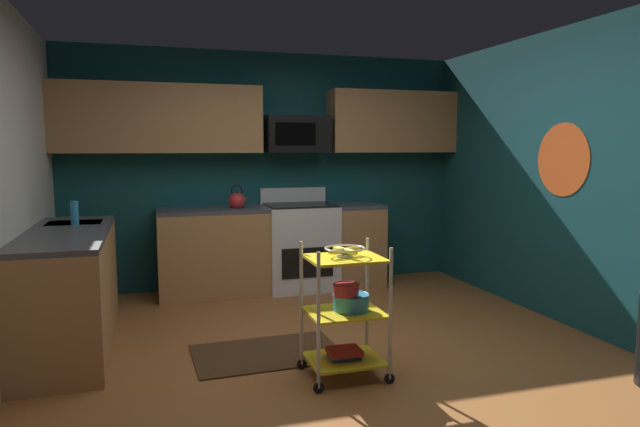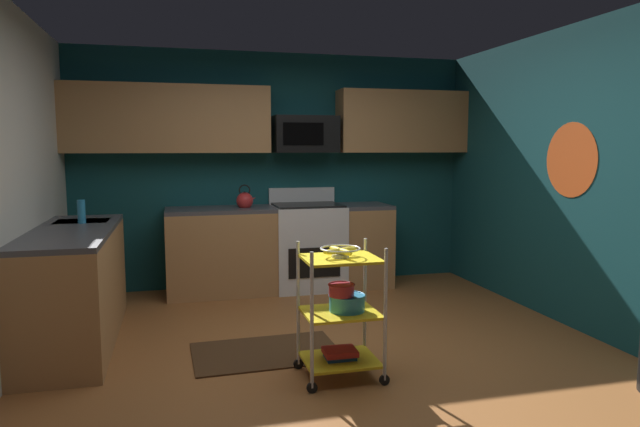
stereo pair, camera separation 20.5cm
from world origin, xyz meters
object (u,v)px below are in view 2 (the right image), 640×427
Objects in this scene: oven_range at (307,245)px; mixing_bowl_small at (341,289)px; kettle at (245,200)px; rolling_cart at (340,312)px; fruit_bowl at (340,250)px; book_stack at (340,353)px; dish_soap_bottle at (81,212)px; microwave at (305,134)px; mixing_bowl_large at (347,302)px.

oven_range is 6.04× the size of mixing_bowl_small.
oven_range is at bearing 0.32° from kettle.
fruit_bowl is (-0.00, 0.00, 0.42)m from rolling_cart.
dish_soap_bottle is at bearing 140.23° from book_stack.
kettle is at bearing -171.00° from microwave.
oven_range is 1.57× the size of microwave.
rolling_cart is at bearing -97.99° from oven_range.
mixing_bowl_large is at bearing 32.10° from mixing_bowl_small.
kettle is 1.32× the size of dish_soap_bottle.
fruit_bowl is 2.38m from dish_soap_bottle.
dish_soap_bottle is (-1.49, -0.92, 0.02)m from kettle.
kettle reaches higher than rolling_cart.
kettle is at bearing 97.96° from book_stack.
oven_range reaches higher than mixing_bowl_small.
mixing_bowl_large is at bearing 0.00° from rolling_cart.
microwave is at bearing 25.38° from dish_soap_bottle.
fruit_bowl is 1.03× the size of kettle.
mixing_bowl_small is 0.91× the size of dish_soap_bottle.
book_stack is at bearing -104.04° from rolling_cart.
dish_soap_bottle is (-2.17, -1.03, -0.68)m from microwave.
microwave is 3.00m from book_stack.
microwave is 2.83m from mixing_bowl_large.
mixing_bowl_large is (0.05, -0.00, -0.36)m from fruit_bowl.
fruit_bowl is at bearing 89.56° from mixing_bowl_small.
fruit_bowl is (-0.34, -2.45, 0.40)m from oven_range.
microwave reaches higher than kettle.
book_stack is (-0.34, -2.55, -1.54)m from microwave.
fruit_bowl is 0.36m from mixing_bowl_large.
rolling_cart reaches higher than mixing_bowl_small.
mixing_bowl_large is (0.05, 0.00, 0.07)m from rolling_cart.
book_stack is at bearing -39.77° from dish_soap_bottle.
book_stack is (-0.34, -2.45, -0.31)m from oven_range.
microwave is 2.65× the size of kettle.
oven_range is at bearing 82.01° from rolling_cart.
kettle is (-0.34, 2.44, 0.12)m from fruit_bowl.
oven_range is 2.42m from dish_soap_bottle.
mixing_bowl_small is 0.45m from book_stack.
microwave is 2.70m from fruit_bowl.
oven_range reaches higher than rolling_cart.
dish_soap_bottle is at bearing -154.62° from microwave.
fruit_bowl is 0.26m from mixing_bowl_small.
rolling_cart is at bearing 180.00° from mixing_bowl_large.
mixing_bowl_small reaches higher than mixing_bowl_large.
microwave is at bearing 82.42° from mixing_bowl_small.
kettle reaches higher than book_stack.
mixing_bowl_large is (-0.30, -2.45, 0.04)m from oven_range.
mixing_bowl_small reaches higher than book_stack.
fruit_bowl is 1.20× the size of book_stack.
fruit_bowl is at bearing -82.04° from kettle.
book_stack is (-0.05, -0.00, -0.35)m from mixing_bowl_large.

